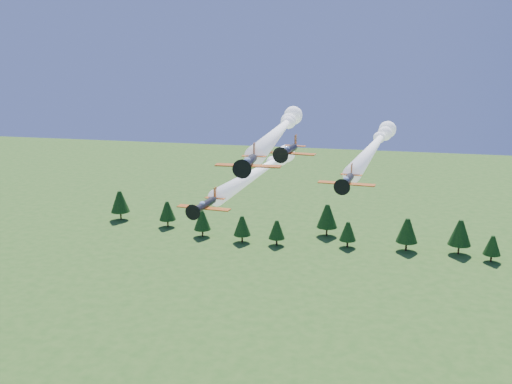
% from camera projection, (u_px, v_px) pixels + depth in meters
% --- Properties ---
extents(plane_lead, '(8.82, 54.95, 3.70)m').
position_uv_depth(plane_lead, '(281.00, 129.00, 96.27)').
color(plane_lead, black).
rests_on(plane_lead, ground).
extents(plane_left, '(9.63, 48.30, 3.70)m').
position_uv_depth(plane_left, '(263.00, 169.00, 104.71)').
color(plane_left, black).
rests_on(plane_left, ground).
extents(plane_right, '(10.17, 57.57, 3.70)m').
position_uv_depth(plane_right, '(375.00, 145.00, 105.29)').
color(plane_right, black).
rests_on(plane_right, ground).
extents(plane_slot, '(8.18, 8.88, 2.87)m').
position_uv_depth(plane_slot, '(288.00, 150.00, 82.34)').
color(plane_slot, black).
rests_on(plane_slot, ground).
extents(treeline, '(172.84, 21.72, 11.21)m').
position_uv_depth(treeline, '(347.00, 224.00, 190.64)').
color(treeline, '#382314').
rests_on(treeline, ground).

